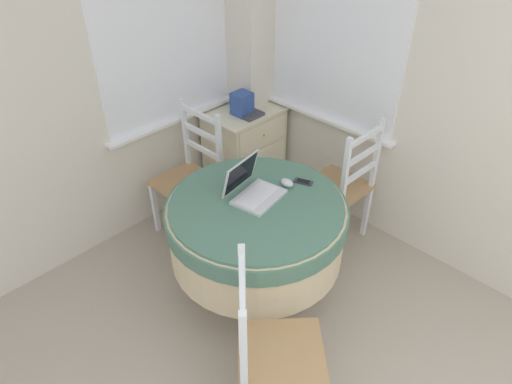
{
  "coord_description": "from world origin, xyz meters",
  "views": [
    {
      "loc": [
        -0.55,
        0.48,
        2.35
      ],
      "look_at": [
        1.11,
        2.1,
        0.67
      ],
      "focal_mm": 32.0,
      "sensor_mm": 36.0,
      "label": 1
    }
  ],
  "objects_px": {
    "laptop": "(252,189)",
    "dining_chair_near_back_window": "(191,178)",
    "dining_chair_camera_near": "(272,354)",
    "dining_chair_near_right_window": "(341,187)",
    "cell_phone": "(303,182)",
    "round_dining_table": "(256,226)",
    "corner_cabinet": "(245,151)",
    "storage_box": "(242,104)",
    "computer_mouse": "(287,183)",
    "book_on_cabinet": "(247,113)"
  },
  "relations": [
    {
      "from": "laptop",
      "to": "dining_chair_near_back_window",
      "type": "distance_m",
      "value": 0.82
    },
    {
      "from": "laptop",
      "to": "dining_chair_camera_near",
      "type": "height_order",
      "value": "dining_chair_camera_near"
    },
    {
      "from": "laptop",
      "to": "dining_chair_near_right_window",
      "type": "distance_m",
      "value": 0.85
    },
    {
      "from": "cell_phone",
      "to": "round_dining_table",
      "type": "bearing_deg",
      "value": 170.33
    },
    {
      "from": "round_dining_table",
      "to": "cell_phone",
      "type": "bearing_deg",
      "value": -9.67
    },
    {
      "from": "laptop",
      "to": "dining_chair_camera_near",
      "type": "distance_m",
      "value": 0.95
    },
    {
      "from": "round_dining_table",
      "to": "cell_phone",
      "type": "height_order",
      "value": "cell_phone"
    },
    {
      "from": "dining_chair_camera_near",
      "to": "dining_chair_near_back_window",
      "type": "bearing_deg",
      "value": 64.82
    },
    {
      "from": "cell_phone",
      "to": "corner_cabinet",
      "type": "xyz_separation_m",
      "value": [
        0.46,
        0.99,
        -0.38
      ]
    },
    {
      "from": "storage_box",
      "to": "laptop",
      "type": "bearing_deg",
      "value": -131.04
    },
    {
      "from": "laptop",
      "to": "storage_box",
      "type": "xyz_separation_m",
      "value": [
        0.72,
        0.82,
        0.04
      ]
    },
    {
      "from": "round_dining_table",
      "to": "computer_mouse",
      "type": "bearing_deg",
      "value": -2.34
    },
    {
      "from": "round_dining_table",
      "to": "book_on_cabinet",
      "type": "height_order",
      "value": "book_on_cabinet"
    },
    {
      "from": "laptop",
      "to": "dining_chair_near_back_window",
      "type": "xyz_separation_m",
      "value": [
        0.11,
        0.74,
        -0.33
      ]
    },
    {
      "from": "dining_chair_near_right_window",
      "to": "storage_box",
      "type": "bearing_deg",
      "value": 93.83
    },
    {
      "from": "book_on_cabinet",
      "to": "dining_chair_camera_near",
      "type": "bearing_deg",
      "value": -131.53
    },
    {
      "from": "dining_chair_near_back_window",
      "to": "dining_chair_camera_near",
      "type": "xyz_separation_m",
      "value": [
        -0.67,
        -1.43,
        0.0
      ]
    },
    {
      "from": "laptop",
      "to": "cell_phone",
      "type": "height_order",
      "value": "laptop"
    },
    {
      "from": "dining_chair_near_right_window",
      "to": "book_on_cabinet",
      "type": "xyz_separation_m",
      "value": [
        -0.04,
        0.91,
        0.28
      ]
    },
    {
      "from": "cell_phone",
      "to": "dining_chair_camera_near",
      "type": "height_order",
      "value": "dining_chair_camera_near"
    },
    {
      "from": "round_dining_table",
      "to": "corner_cabinet",
      "type": "bearing_deg",
      "value": 48.89
    },
    {
      "from": "book_on_cabinet",
      "to": "dining_chair_near_back_window",
      "type": "bearing_deg",
      "value": -175.78
    },
    {
      "from": "cell_phone",
      "to": "book_on_cabinet",
      "type": "relative_size",
      "value": 0.57
    },
    {
      "from": "laptop",
      "to": "corner_cabinet",
      "type": "height_order",
      "value": "laptop"
    },
    {
      "from": "dining_chair_near_right_window",
      "to": "corner_cabinet",
      "type": "bearing_deg",
      "value": 90.5
    },
    {
      "from": "round_dining_table",
      "to": "book_on_cabinet",
      "type": "relative_size",
      "value": 4.91
    },
    {
      "from": "cell_phone",
      "to": "corner_cabinet",
      "type": "bearing_deg",
      "value": 65.22
    },
    {
      "from": "dining_chair_near_right_window",
      "to": "dining_chair_camera_near",
      "type": "bearing_deg",
      "value": -157.09
    },
    {
      "from": "dining_chair_camera_near",
      "to": "storage_box",
      "type": "distance_m",
      "value": 2.02
    },
    {
      "from": "round_dining_table",
      "to": "computer_mouse",
      "type": "relative_size",
      "value": 12.17
    },
    {
      "from": "dining_chair_camera_near",
      "to": "book_on_cabinet",
      "type": "height_order",
      "value": "dining_chair_camera_near"
    },
    {
      "from": "laptop",
      "to": "storage_box",
      "type": "distance_m",
      "value": 1.09
    },
    {
      "from": "round_dining_table",
      "to": "dining_chair_camera_near",
      "type": "xyz_separation_m",
      "value": [
        -0.53,
        -0.62,
        -0.1
      ]
    },
    {
      "from": "dining_chair_near_right_window",
      "to": "dining_chair_camera_near",
      "type": "height_order",
      "value": "same"
    },
    {
      "from": "laptop",
      "to": "cell_phone",
      "type": "relative_size",
      "value": 2.7
    },
    {
      "from": "storage_box",
      "to": "book_on_cabinet",
      "type": "relative_size",
      "value": 0.81
    },
    {
      "from": "computer_mouse",
      "to": "corner_cabinet",
      "type": "relative_size",
      "value": 0.12
    },
    {
      "from": "round_dining_table",
      "to": "storage_box",
      "type": "xyz_separation_m",
      "value": [
        0.75,
        0.89,
        0.26
      ]
    },
    {
      "from": "round_dining_table",
      "to": "dining_chair_near_right_window",
      "type": "distance_m",
      "value": 0.83
    },
    {
      "from": "computer_mouse",
      "to": "cell_phone",
      "type": "xyz_separation_m",
      "value": [
        0.1,
        -0.05,
        -0.02
      ]
    },
    {
      "from": "dining_chair_near_back_window",
      "to": "dining_chair_near_right_window",
      "type": "bearing_deg",
      "value": -51.96
    },
    {
      "from": "dining_chair_camera_near",
      "to": "storage_box",
      "type": "height_order",
      "value": "dining_chair_camera_near"
    },
    {
      "from": "dining_chair_near_right_window",
      "to": "book_on_cabinet",
      "type": "height_order",
      "value": "dining_chair_near_right_window"
    },
    {
      "from": "round_dining_table",
      "to": "book_on_cabinet",
      "type": "distance_m",
      "value": 1.18
    },
    {
      "from": "corner_cabinet",
      "to": "storage_box",
      "type": "distance_m",
      "value": 0.46
    },
    {
      "from": "laptop",
      "to": "corner_cabinet",
      "type": "distance_m",
      "value": 1.23
    },
    {
      "from": "round_dining_table",
      "to": "dining_chair_near_back_window",
      "type": "xyz_separation_m",
      "value": [
        0.14,
        0.81,
        -0.1
      ]
    },
    {
      "from": "computer_mouse",
      "to": "storage_box",
      "type": "height_order",
      "value": "storage_box"
    },
    {
      "from": "dining_chair_near_right_window",
      "to": "storage_box",
      "type": "relative_size",
      "value": 5.58
    },
    {
      "from": "cell_phone",
      "to": "dining_chair_near_right_window",
      "type": "height_order",
      "value": "dining_chair_near_right_window"
    }
  ]
}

